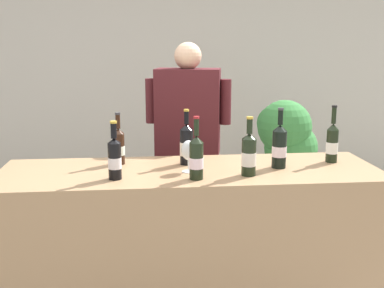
{
  "coord_description": "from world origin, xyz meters",
  "views": [
    {
      "loc": [
        -0.25,
        -2.62,
        1.69
      ],
      "look_at": [
        0.01,
        0.0,
        1.12
      ],
      "focal_mm": 44.3,
      "sensor_mm": 36.0,
      "label": 1
    }
  ],
  "objects_px": {
    "wine_bottle_5": "(249,154)",
    "wine_glass": "(188,151)",
    "wine_bottle_1": "(332,143)",
    "person_server": "(188,163)",
    "wine_bottle_2": "(196,157)",
    "wine_bottle_6": "(119,146)",
    "potted_shrub": "(285,145)",
    "wine_bottle_3": "(279,146)",
    "wine_bottle_0": "(115,158)",
    "wine_bottle_4": "(186,144)"
  },
  "relations": [
    {
      "from": "person_server",
      "to": "wine_bottle_1",
      "type": "bearing_deg",
      "value": -37.76
    },
    {
      "from": "wine_bottle_6",
      "to": "wine_bottle_4",
      "type": "bearing_deg",
      "value": -6.05
    },
    {
      "from": "wine_bottle_1",
      "to": "wine_bottle_3",
      "type": "relative_size",
      "value": 0.99
    },
    {
      "from": "wine_bottle_2",
      "to": "potted_shrub",
      "type": "bearing_deg",
      "value": 58.48
    },
    {
      "from": "wine_bottle_1",
      "to": "potted_shrub",
      "type": "distance_m",
      "value": 1.34
    },
    {
      "from": "wine_bottle_4",
      "to": "wine_glass",
      "type": "relative_size",
      "value": 1.83
    },
    {
      "from": "wine_bottle_1",
      "to": "potted_shrub",
      "type": "height_order",
      "value": "wine_bottle_1"
    },
    {
      "from": "wine_bottle_1",
      "to": "potted_shrub",
      "type": "bearing_deg",
      "value": 85.23
    },
    {
      "from": "wine_bottle_2",
      "to": "wine_bottle_6",
      "type": "relative_size",
      "value": 1.09
    },
    {
      "from": "wine_bottle_1",
      "to": "wine_glass",
      "type": "distance_m",
      "value": 0.9
    },
    {
      "from": "wine_bottle_4",
      "to": "person_server",
      "type": "bearing_deg",
      "value": 83.9
    },
    {
      "from": "wine_bottle_1",
      "to": "wine_bottle_4",
      "type": "relative_size",
      "value": 1.05
    },
    {
      "from": "wine_bottle_4",
      "to": "wine_glass",
      "type": "xyz_separation_m",
      "value": [
        -0.01,
        -0.18,
        -0.0
      ]
    },
    {
      "from": "potted_shrub",
      "to": "person_server",
      "type": "bearing_deg",
      "value": -144.58
    },
    {
      "from": "wine_bottle_5",
      "to": "potted_shrub",
      "type": "xyz_separation_m",
      "value": [
        0.68,
        1.54,
        -0.3
      ]
    },
    {
      "from": "wine_glass",
      "to": "potted_shrub",
      "type": "distance_m",
      "value": 1.78
    },
    {
      "from": "wine_bottle_2",
      "to": "wine_bottle_0",
      "type": "bearing_deg",
      "value": 174.38
    },
    {
      "from": "wine_bottle_5",
      "to": "person_server",
      "type": "distance_m",
      "value": 0.95
    },
    {
      "from": "wine_bottle_4",
      "to": "wine_bottle_6",
      "type": "distance_m",
      "value": 0.41
    },
    {
      "from": "wine_bottle_5",
      "to": "wine_bottle_6",
      "type": "relative_size",
      "value": 1.04
    },
    {
      "from": "wine_bottle_5",
      "to": "wine_glass",
      "type": "bearing_deg",
      "value": 162.8
    },
    {
      "from": "wine_bottle_3",
      "to": "potted_shrub",
      "type": "bearing_deg",
      "value": 71.57
    },
    {
      "from": "wine_bottle_3",
      "to": "person_server",
      "type": "xyz_separation_m",
      "value": [
        -0.47,
        0.73,
        -0.28
      ]
    },
    {
      "from": "wine_bottle_2",
      "to": "wine_bottle_6",
      "type": "distance_m",
      "value": 0.56
    },
    {
      "from": "wine_bottle_1",
      "to": "person_server",
      "type": "relative_size",
      "value": 0.21
    },
    {
      "from": "wine_bottle_2",
      "to": "wine_bottle_3",
      "type": "height_order",
      "value": "wine_bottle_3"
    },
    {
      "from": "wine_bottle_3",
      "to": "potted_shrub",
      "type": "height_order",
      "value": "wine_bottle_3"
    },
    {
      "from": "wine_bottle_0",
      "to": "wine_bottle_6",
      "type": "relative_size",
      "value": 1.01
    },
    {
      "from": "person_server",
      "to": "potted_shrub",
      "type": "relative_size",
      "value": 1.41
    },
    {
      "from": "wine_bottle_6",
      "to": "potted_shrub",
      "type": "relative_size",
      "value": 0.26
    },
    {
      "from": "wine_bottle_6",
      "to": "potted_shrub",
      "type": "height_order",
      "value": "wine_bottle_6"
    },
    {
      "from": "wine_bottle_3",
      "to": "wine_bottle_5",
      "type": "distance_m",
      "value": 0.26
    },
    {
      "from": "wine_bottle_0",
      "to": "person_server",
      "type": "height_order",
      "value": "person_server"
    },
    {
      "from": "wine_bottle_1",
      "to": "wine_bottle_2",
      "type": "relative_size",
      "value": 1.03
    },
    {
      "from": "wine_bottle_1",
      "to": "wine_bottle_6",
      "type": "relative_size",
      "value": 1.11
    },
    {
      "from": "wine_bottle_0",
      "to": "wine_bottle_2",
      "type": "distance_m",
      "value": 0.43
    },
    {
      "from": "wine_bottle_3",
      "to": "wine_bottle_1",
      "type": "bearing_deg",
      "value": 15.12
    },
    {
      "from": "wine_bottle_2",
      "to": "wine_bottle_5",
      "type": "relative_size",
      "value": 1.04
    },
    {
      "from": "wine_bottle_0",
      "to": "wine_bottle_4",
      "type": "distance_m",
      "value": 0.49
    },
    {
      "from": "wine_bottle_2",
      "to": "wine_bottle_6",
      "type": "bearing_deg",
      "value": 139.74
    },
    {
      "from": "wine_bottle_4",
      "to": "wine_bottle_1",
      "type": "bearing_deg",
      "value": -2.35
    },
    {
      "from": "wine_bottle_5",
      "to": "wine_glass",
      "type": "xyz_separation_m",
      "value": [
        -0.32,
        0.1,
        0.0
      ]
    },
    {
      "from": "wine_bottle_5",
      "to": "wine_bottle_6",
      "type": "distance_m",
      "value": 0.79
    },
    {
      "from": "wine_bottle_1",
      "to": "person_server",
      "type": "xyz_separation_m",
      "value": [
        -0.82,
        0.64,
        -0.27
      ]
    },
    {
      "from": "wine_bottle_0",
      "to": "wine_bottle_3",
      "type": "xyz_separation_m",
      "value": [
        0.94,
        0.14,
        0.01
      ]
    },
    {
      "from": "wine_bottle_4",
      "to": "person_server",
      "type": "height_order",
      "value": "person_server"
    },
    {
      "from": "wine_bottle_1",
      "to": "wine_bottle_5",
      "type": "bearing_deg",
      "value": -157.14
    },
    {
      "from": "wine_bottle_4",
      "to": "wine_bottle_3",
      "type": "bearing_deg",
      "value": -14.07
    },
    {
      "from": "wine_bottle_6",
      "to": "wine_glass",
      "type": "height_order",
      "value": "wine_bottle_6"
    },
    {
      "from": "wine_bottle_6",
      "to": "person_server",
      "type": "xyz_separation_m",
      "value": [
        0.47,
        0.56,
        -0.26
      ]
    }
  ]
}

